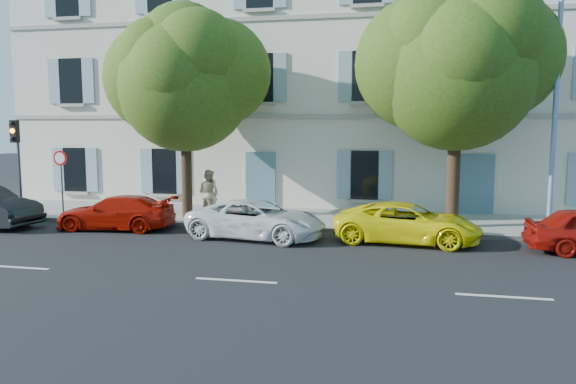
% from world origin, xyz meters
% --- Properties ---
extents(ground, '(90.00, 90.00, 0.00)m').
position_xyz_m(ground, '(0.00, 0.00, 0.00)').
color(ground, black).
extents(sidewalk, '(36.00, 4.50, 0.15)m').
position_xyz_m(sidewalk, '(0.00, 4.45, 0.07)').
color(sidewalk, '#A09E96').
rests_on(sidewalk, ground).
extents(kerb, '(36.00, 0.16, 0.16)m').
position_xyz_m(kerb, '(0.00, 2.28, 0.08)').
color(kerb, '#9E998E').
rests_on(kerb, ground).
extents(building, '(28.00, 7.00, 12.00)m').
position_xyz_m(building, '(0.00, 10.20, 6.00)').
color(building, beige).
rests_on(building, ground).
extents(car_red_coupe, '(4.23, 1.97, 1.20)m').
position_xyz_m(car_red_coupe, '(-6.06, 1.35, 0.60)').
color(car_red_coupe, '#AD1204').
rests_on(car_red_coupe, ground).
extents(car_white_coupe, '(4.73, 2.67, 1.25)m').
position_xyz_m(car_white_coupe, '(-0.83, 0.90, 0.62)').
color(car_white_coupe, white).
rests_on(car_white_coupe, ground).
extents(car_yellow_supercar, '(4.66, 2.47, 1.25)m').
position_xyz_m(car_yellow_supercar, '(3.96, 1.23, 0.62)').
color(car_yellow_supercar, '#FFEC0A').
rests_on(car_yellow_supercar, ground).
extents(tree_left, '(4.99, 4.99, 7.73)m').
position_xyz_m(tree_left, '(-4.25, 3.47, 5.13)').
color(tree_left, '#3A2819').
rests_on(tree_left, sidewalk).
extents(tree_right, '(5.34, 5.34, 8.22)m').
position_xyz_m(tree_right, '(5.46, 3.48, 5.42)').
color(tree_right, '#3A2819').
rests_on(tree_right, sidewalk).
extents(traffic_light, '(0.29, 0.42, 3.68)m').
position_xyz_m(traffic_light, '(-10.83, 2.56, 2.81)').
color(traffic_light, '#383A3D').
rests_on(traffic_light, sidewalk).
extents(road_sign, '(0.58, 0.08, 2.52)m').
position_xyz_m(road_sign, '(-9.15, 2.86, 1.97)').
color(road_sign, '#383A3D').
rests_on(road_sign, sidewalk).
extents(street_lamp, '(0.36, 1.69, 7.88)m').
position_xyz_m(street_lamp, '(8.47, 2.88, 4.61)').
color(street_lamp, '#7293BF').
rests_on(street_lamp, sidewalk).
extents(pedestrian_a, '(0.75, 0.62, 1.75)m').
position_xyz_m(pedestrian_a, '(-3.63, 4.20, 1.03)').
color(pedestrian_a, white).
rests_on(pedestrian_a, sidewalk).
extents(pedestrian_b, '(1.02, 0.89, 1.80)m').
position_xyz_m(pedestrian_b, '(-3.50, 3.77, 1.05)').
color(pedestrian_b, tan).
rests_on(pedestrian_b, sidewalk).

